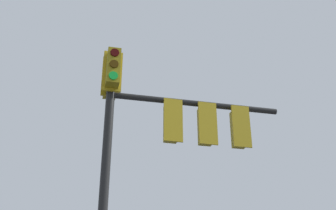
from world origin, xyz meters
name	(u,v)px	position (x,y,z in m)	size (l,w,h in m)	color
signal_mast_assembly	(153,137)	(-1.14, 1.02, 5.27)	(2.74, 3.85, 7.29)	black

